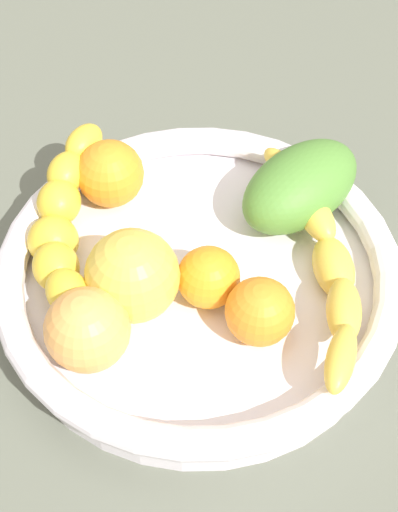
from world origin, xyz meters
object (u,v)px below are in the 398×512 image
object	(u,v)px
orange_front	(260,312)
orange_mid_right	(110,174)
fruit_bowl	(199,278)
orange_mid_left	(208,277)
banana_draped_left	(325,261)
apple_yellow	(132,276)
mango_green	(300,186)
banana_draped_right	(64,232)
peach_blush	(87,330)

from	to	relation	value
orange_front	orange_mid_right	world-z (taller)	orange_mid_right
fruit_bowl	orange_mid_left	bearing A→B (deg)	-40.86
banana_draped_left	orange_mid_left	size ratio (longest dim) A/B	4.24
apple_yellow	orange_front	bearing A→B (deg)	11.64
orange_mid_right	mango_green	size ratio (longest dim) A/B	0.49
banana_draped_right	orange_mid_left	xyz separation A→B (cm)	(12.65, 1.57, -0.54)
orange_front	orange_mid_right	bearing A→B (deg)	157.37
fruit_bowl	mango_green	world-z (taller)	mango_green
orange_mid_right	apple_yellow	size ratio (longest dim) A/B	0.80
orange_front	orange_mid_left	world-z (taller)	orange_front
orange_mid_left	apple_yellow	size ratio (longest dim) A/B	0.68
apple_yellow	peach_blush	bearing A→B (deg)	-96.83
peach_blush	fruit_bowl	bearing A→B (deg)	68.15
peach_blush	apple_yellow	size ratio (longest dim) A/B	0.87
banana_draped_left	orange_front	bearing A→B (deg)	-110.72
orange_mid_left	apple_yellow	world-z (taller)	apple_yellow
apple_yellow	orange_mid_left	bearing A→B (deg)	34.13
banana_draped_right	orange_mid_right	world-z (taller)	orange_mid_right
banana_draped_left	apple_yellow	world-z (taller)	apple_yellow
orange_mid_left	banana_draped_right	bearing A→B (deg)	-172.91
banana_draped_left	orange_mid_left	world-z (taller)	orange_mid_left
banana_draped_right	apple_yellow	distance (cm)	7.90
banana_draped_left	fruit_bowl	bearing A→B (deg)	-154.17
orange_mid_right	mango_green	bearing A→B (deg)	21.20
banana_draped_left	apple_yellow	xyz separation A→B (cm)	(-12.74, -9.17, 1.20)
banana_draped_right	orange_front	distance (cm)	17.73
banana_draped_right	orange_mid_right	size ratio (longest dim) A/B	3.35
mango_green	banana_draped_right	bearing A→B (deg)	-138.34
orange_mid_right	apple_yellow	world-z (taller)	apple_yellow
orange_front	orange_mid_right	size ratio (longest dim) A/B	0.90
orange_mid_right	apple_yellow	xyz separation A→B (cm)	(7.84, -9.53, 0.74)
orange_mid_right	peach_blush	distance (cm)	16.79
banana_draped_left	orange_front	size ratio (longest dim) A/B	3.98
orange_front	mango_green	world-z (taller)	mango_green
banana_draped_right	mango_green	distance (cm)	20.79
fruit_bowl	banana_draped_right	bearing A→B (deg)	-165.49
orange_mid_left	orange_front	bearing A→B (deg)	-14.41
orange_front	mango_green	distance (cm)	13.73
orange_mid_right	banana_draped_right	bearing A→B (deg)	-88.72
mango_green	apple_yellow	distance (cm)	17.50
fruit_bowl	banana_draped_left	world-z (taller)	banana_draped_left
fruit_bowl	mango_green	xyz separation A→B (cm)	(4.40, 10.94, 3.05)
fruit_bowl	mango_green	bearing A→B (deg)	68.09
orange_mid_left	orange_mid_right	bearing A→B (deg)	154.35
banana_draped_right	mango_green	bearing A→B (deg)	41.66
banana_draped_left	orange_mid_right	xyz separation A→B (cm)	(-20.58, 0.36, 0.45)
orange_front	mango_green	size ratio (longest dim) A/B	0.44
banana_draped_right	orange_mid_right	xyz separation A→B (cm)	(-0.17, 7.73, -0.08)
fruit_bowl	apple_yellow	bearing A→B (deg)	-126.50
orange_front	fruit_bowl	bearing A→B (deg)	158.36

